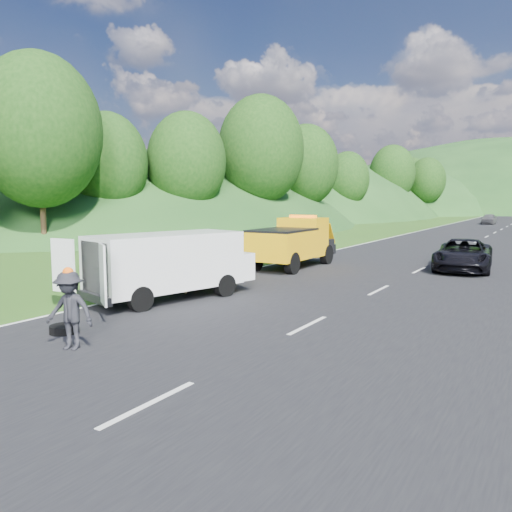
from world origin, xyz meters
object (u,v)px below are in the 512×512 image
Objects in this scene: child at (184,294)px; passing_suv at (463,270)px; white_van at (171,262)px; tow_truck at (293,242)px; woman at (198,289)px; worker at (71,350)px; suitcase at (156,282)px; spare_tire at (64,334)px.

child is 13.63m from passing_suv.
child is (-0.27, 0.96, -1.26)m from white_van.
woman is at bearing -94.48° from tow_truck.
worker is at bearing -83.89° from tow_truck.
suitcase is 0.77× the size of spare_tire.
spare_tire is (0.55, -4.68, -1.26)m from white_van.
worker is at bearing -51.61° from child.
woman is at bearing -132.10° from passing_suv.
worker reaches higher than suitcase.
child is at bearing -160.23° from woman.
spare_tire is at bearing -69.31° from white_van.
woman is (-0.38, -7.04, -1.24)m from tow_truck.
tow_truck is 7.16m from woman.
suitcase is 14.39m from passing_suv.
worker is 2.47× the size of spare_tire.
white_van is 4.88m from spare_tire.
white_van is at bearing -157.98° from woman.
tow_truck reaches higher than woman.
white_van is 9.38× the size of spare_tire.
spare_tire is at bearing -116.88° from passing_suv.
child is at bearing 119.53° from white_van.
tow_truck is 8.31× the size of spare_tire.
woman is 0.30× the size of passing_suv.
woman is at bearing 121.20° from child.
worker reaches higher than passing_suv.
spare_tire is at bearing -88.76° from tow_truck.
worker is at bearing -31.83° from spare_tire.
spare_tire is 0.14× the size of passing_suv.
suitcase is at bearing -103.11° from tow_truck.
tow_truck is 0.89× the size of white_van.
child is at bearing 91.25° from worker.
child is at bearing -4.99° from suitcase.
white_van is 1.29× the size of passing_suv.
worker is (2.30, -7.50, 0.00)m from woman.
worker is (1.83, -5.48, -1.26)m from white_van.
child is at bearing -128.79° from passing_suv.
white_van is 5.91m from worker.
suitcase is 6.22m from spare_tire.
tow_truck is at bearing 92.66° from spare_tire.
passing_suv is (8.94, 11.27, -0.28)m from suitcase.
tow_truck is 3.76× the size of woman.
woman reaches higher than suitcase.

